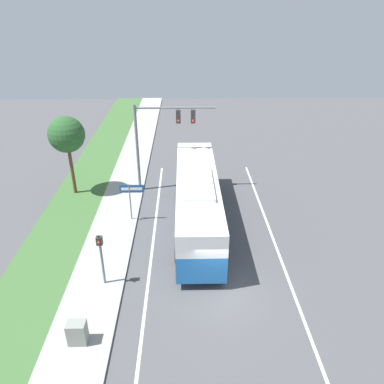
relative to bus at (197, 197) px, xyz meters
name	(u,v)px	position (x,y,z in m)	size (l,w,h in m)	color
ground_plane	(220,289)	(0.92, -6.11, -1.92)	(80.00, 80.00, 0.00)	#4C4C4F
sidewalk	(94,290)	(-5.28, -6.11, -1.86)	(2.80, 80.00, 0.12)	#9E9E99
grass_verge	(29,291)	(-8.48, -6.11, -1.87)	(3.60, 80.00, 0.10)	#3D6633
lane_divider_near	(147,290)	(-2.68, -6.11, -1.91)	(0.14, 30.00, 0.01)	silver
lane_divider_far	(292,288)	(4.52, -6.11, -1.91)	(0.14, 30.00, 0.01)	silver
bus	(197,197)	(0.00, 0.00, 0.00)	(2.67, 12.47, 3.45)	#236BB7
signal_gantry	(160,131)	(-2.45, 4.95, 2.67)	(5.68, 0.41, 6.47)	slate
pedestrian_signal	(101,253)	(-4.83, -5.63, 0.06)	(0.28, 0.34, 2.89)	slate
street_sign	(131,194)	(-4.13, 0.50, 0.00)	(1.54, 0.08, 2.62)	slate
utility_cabinet	(77,333)	(-5.25, -9.29, -1.27)	(0.77, 0.54, 1.05)	gray
roadside_tree	(66,135)	(-8.83, 4.38, 2.61)	(2.50, 2.50, 5.72)	brown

